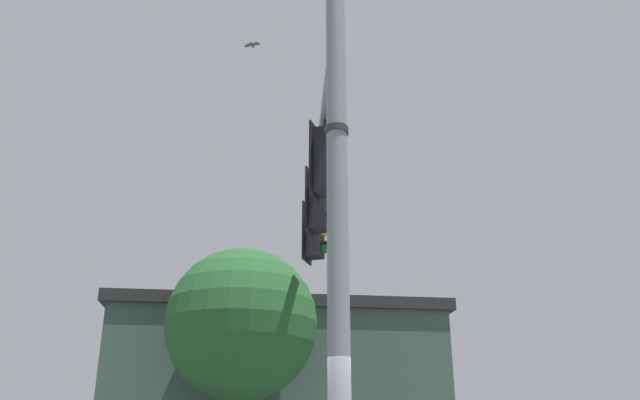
# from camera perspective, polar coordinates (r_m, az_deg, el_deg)

# --- Properties ---
(signal_pole) EXTENTS (0.25, 0.25, 7.15)m
(signal_pole) POSITION_cam_1_polar(r_m,az_deg,el_deg) (7.17, 1.61, -5.26)
(signal_pole) COLOR slate
(signal_pole) RESTS_ON ground
(mast_arm) EXTENTS (5.85, 2.37, 0.18)m
(mast_arm) POSITION_cam_1_polar(r_m,az_deg,el_deg) (11.10, 0.13, 4.68)
(mast_arm) COLOR slate
(traffic_light_nearest_pole) EXTENTS (0.54, 0.49, 1.31)m
(traffic_light_nearest_pole) POSITION_cam_1_polar(r_m,az_deg,el_deg) (9.71, 0.65, 3.47)
(traffic_light_nearest_pole) COLOR black
(traffic_light_mid_inner) EXTENTS (0.54, 0.49, 1.31)m
(traffic_light_mid_inner) POSITION_cam_1_polar(r_m,az_deg,el_deg) (11.28, 0.07, -0.14)
(traffic_light_mid_inner) COLOR black
(traffic_light_mid_outer) EXTENTS (0.54, 0.49, 1.31)m
(traffic_light_mid_outer) POSITION_cam_1_polar(r_m,az_deg,el_deg) (12.88, -0.37, -2.86)
(traffic_light_mid_outer) COLOR black
(street_name_sign) EXTENTS (1.15, 0.55, 0.22)m
(street_name_sign) POSITION_cam_1_polar(r_m,az_deg,el_deg) (8.03, 1.32, 5.20)
(street_name_sign) COLOR #147238
(bird_flying) EXTENTS (0.18, 0.31, 0.07)m
(bird_flying) POSITION_cam_1_polar(r_m,az_deg,el_deg) (12.64, -6.05, 13.58)
(bird_flying) COLOR #4C4742
(tree_by_storefront) EXTENTS (3.33, 3.33, 5.83)m
(tree_by_storefront) POSITION_cam_1_polar(r_m,az_deg,el_deg) (14.40, -7.00, -10.91)
(tree_by_storefront) COLOR #4C3823
(tree_by_storefront) RESTS_ON ground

